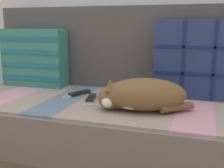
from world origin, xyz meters
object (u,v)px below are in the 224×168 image
at_px(throw_pillow_quilted, 199,59).
at_px(sleeping_cat, 140,95).
at_px(game_remote_near, 91,98).
at_px(game_remote_far, 79,93).
at_px(couch, 114,136).
at_px(throw_pillow_striped, 35,58).

xyz_separation_m(throw_pillow_quilted, sleeping_cat, (-0.24, -0.33, -0.14)).
bearing_deg(game_remote_near, game_remote_far, 143.28).
height_order(couch, game_remote_far, game_remote_far).
relative_size(throw_pillow_quilted, game_remote_near, 2.35).
distance_m(throw_pillow_quilted, sleeping_cat, 0.43).
bearing_deg(throw_pillow_quilted, sleeping_cat, -126.12).
xyz_separation_m(throw_pillow_striped, game_remote_near, (0.48, -0.23, -0.17)).
bearing_deg(throw_pillow_quilted, throw_pillow_striped, -179.97).
bearing_deg(throw_pillow_striped, couch, -16.87).
bearing_deg(throw_pillow_striped, game_remote_far, -21.67).
distance_m(sleeping_cat, game_remote_near, 0.31).
xyz_separation_m(throw_pillow_quilted, game_remote_near, (-0.53, -0.23, -0.20)).
bearing_deg(couch, game_remote_far, 171.80).
xyz_separation_m(couch, sleeping_cat, (0.17, -0.15, 0.28)).
xyz_separation_m(couch, throw_pillow_quilted, (0.41, 0.18, 0.42)).
relative_size(throw_pillow_quilted, throw_pillow_striped, 1.11).
bearing_deg(game_remote_near, couch, 23.02).
distance_m(throw_pillow_striped, game_remote_far, 0.44).
relative_size(game_remote_near, game_remote_far, 1.05).
bearing_deg(sleeping_cat, throw_pillow_striped, 156.66).
relative_size(throw_pillow_striped, sleeping_cat, 0.96).
height_order(sleeping_cat, game_remote_near, sleeping_cat).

